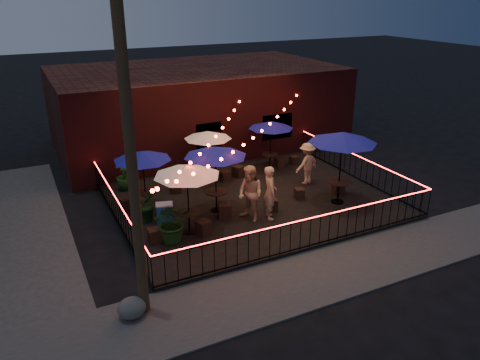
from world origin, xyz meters
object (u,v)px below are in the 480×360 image
object	(u,v)px
cafe_table_0	(187,171)
cafe_table_4	(343,138)
cooler	(165,214)
utility_pole	(132,164)
cafe_table_1	(142,156)
cafe_table_5	(271,125)
cafe_table_3	(208,136)
boulder	(132,308)
cafe_table_2	(215,153)

from	to	relation	value
cafe_table_0	cafe_table_4	size ratio (longest dim) A/B	0.77
cooler	utility_pole	bearing A→B (deg)	-97.92
cafe_table_1	cafe_table_5	distance (m)	6.42
cafe_table_5	cafe_table_0	bearing A→B (deg)	-142.88
cafe_table_3	boulder	world-z (taller)	cafe_table_3
utility_pole	cafe_table_2	world-z (taller)	utility_pole
cafe_table_1	cafe_table_2	bearing A→B (deg)	-28.08
cafe_table_1	cooler	size ratio (longest dim) A/B	3.39
cafe_table_2	cooler	size ratio (longest dim) A/B	3.42
cafe_table_5	cafe_table_2	bearing A→B (deg)	-142.84
cafe_table_4	boulder	distance (m)	9.46
cooler	boulder	distance (m)	4.83
cafe_table_5	boulder	distance (m)	11.14
utility_pole	cafe_table_1	size ratio (longest dim) A/B	3.15
boulder	cafe_table_3	bearing A→B (deg)	54.90
cafe_table_5	boulder	xyz separation A→B (m)	(-8.13, -7.40, -1.82)
cafe_table_2	cafe_table_4	world-z (taller)	cafe_table_4
boulder	cooler	bearing A→B (deg)	62.49
cafe_table_0	cafe_table_1	distance (m)	2.44
cafe_table_1	cooler	xyz separation A→B (m)	(0.27, -1.36, -1.68)
cafe_table_2	cafe_table_5	size ratio (longest dim) A/B	1.01
cafe_table_5	cafe_table_4	bearing A→B (deg)	-83.46
utility_pole	cafe_table_1	world-z (taller)	utility_pole
cafe_table_1	boulder	bearing A→B (deg)	-109.13
cafe_table_0	cafe_table_4	distance (m)	5.87
cafe_table_1	cafe_table_3	distance (m)	3.53
cafe_table_0	cafe_table_4	bearing A→B (deg)	-2.45
cafe_table_4	cafe_table_5	distance (m)	4.37
cooler	cafe_table_0	bearing A→B (deg)	-43.63
utility_pole	cafe_table_3	world-z (taller)	utility_pole
utility_pole	cafe_table_0	distance (m)	4.36
cafe_table_1	cafe_table_3	bearing A→B (deg)	27.14
cafe_table_1	cafe_table_2	xyz separation A→B (m)	(2.26, -1.20, 0.17)
cooler	cafe_table_1	bearing A→B (deg)	117.58
cafe_table_0	cooler	size ratio (longest dim) A/B	3.14
cafe_table_0	cafe_table_4	xyz separation A→B (m)	(5.85, -0.25, 0.36)
cafe_table_3	cafe_table_0	bearing A→B (deg)	-120.82
utility_pole	cooler	size ratio (longest dim) A/B	10.67
cafe_table_3	boulder	bearing A→B (deg)	-125.10
cafe_table_2	boulder	size ratio (longest dim) A/B	3.21
cafe_table_1	cafe_table_2	distance (m)	2.57
utility_pole	cafe_table_2	bearing A→B (deg)	48.13
cafe_table_0	cooler	world-z (taller)	cafe_table_0
utility_pole	cafe_table_1	bearing A→B (deg)	73.81
utility_pole	cafe_table_4	bearing A→B (deg)	19.72
cooler	cafe_table_4	bearing A→B (deg)	5.88
utility_pole	boulder	world-z (taller)	utility_pole
cafe_table_3	cafe_table_1	bearing A→B (deg)	-152.86
utility_pole	cafe_table_0	xyz separation A→B (m)	(2.41, 3.21, -1.70)
utility_pole	cafe_table_4	world-z (taller)	utility_pole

